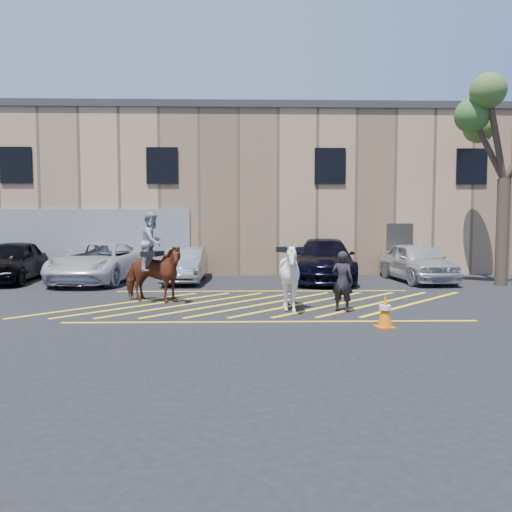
{
  "coord_description": "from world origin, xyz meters",
  "views": [
    {
      "loc": [
        -0.62,
        -14.02,
        2.29
      ],
      "look_at": [
        -0.27,
        0.2,
        1.3
      ],
      "focal_mm": 35.0,
      "sensor_mm": 36.0,
      "label": 1
    }
  ],
  "objects_px": {
    "traffic_cone": "(385,311)",
    "handler": "(342,281)",
    "car_silver_sedan": "(185,265)",
    "car_white_suv": "(417,262)",
    "car_black_suv": "(10,261)",
    "car_white_pickup": "(99,262)",
    "mounted_bay": "(153,266)",
    "tree": "(506,124)",
    "saddled_white": "(290,276)",
    "car_blue_suv": "(324,260)"
  },
  "relations": [
    {
      "from": "car_white_pickup",
      "to": "car_black_suv",
      "type": "bearing_deg",
      "value": -177.12
    },
    {
      "from": "car_white_suv",
      "to": "saddled_white",
      "type": "height_order",
      "value": "saddled_white"
    },
    {
      "from": "car_white_pickup",
      "to": "car_white_suv",
      "type": "bearing_deg",
      "value": 5.13
    },
    {
      "from": "car_black_suv",
      "to": "car_white_suv",
      "type": "bearing_deg",
      "value": -6.49
    },
    {
      "from": "car_black_suv",
      "to": "mounted_bay",
      "type": "height_order",
      "value": "mounted_bay"
    },
    {
      "from": "handler",
      "to": "car_blue_suv",
      "type": "bearing_deg",
      "value": -65.39
    },
    {
      "from": "saddled_white",
      "to": "traffic_cone",
      "type": "relative_size",
      "value": 2.93
    },
    {
      "from": "car_white_suv",
      "to": "mounted_bay",
      "type": "height_order",
      "value": "mounted_bay"
    },
    {
      "from": "car_white_suv",
      "to": "car_silver_sedan",
      "type": "bearing_deg",
      "value": 175.62
    },
    {
      "from": "car_blue_suv",
      "to": "saddled_white",
      "type": "xyz_separation_m",
      "value": [
        -1.92,
        -6.42,
        0.09
      ]
    },
    {
      "from": "saddled_white",
      "to": "car_blue_suv",
      "type": "bearing_deg",
      "value": 73.35
    },
    {
      "from": "car_white_suv",
      "to": "tree",
      "type": "height_order",
      "value": "tree"
    },
    {
      "from": "car_blue_suv",
      "to": "tree",
      "type": "xyz_separation_m",
      "value": [
        6.11,
        -1.55,
        4.89
      ]
    },
    {
      "from": "car_white_pickup",
      "to": "car_blue_suv",
      "type": "xyz_separation_m",
      "value": [
        8.56,
        0.29,
        0.05
      ]
    },
    {
      "from": "car_silver_sedan",
      "to": "handler",
      "type": "bearing_deg",
      "value": -52.43
    },
    {
      "from": "car_black_suv",
      "to": "saddled_white",
      "type": "xyz_separation_m",
      "value": [
        10.0,
        -6.28,
        0.1
      ]
    },
    {
      "from": "car_black_suv",
      "to": "car_white_pickup",
      "type": "xyz_separation_m",
      "value": [
        3.37,
        -0.15,
        -0.04
      ]
    },
    {
      "from": "car_white_pickup",
      "to": "car_white_suv",
      "type": "distance_m",
      "value": 12.05
    },
    {
      "from": "mounted_bay",
      "to": "traffic_cone",
      "type": "xyz_separation_m",
      "value": [
        5.61,
        -3.53,
        -0.66
      ]
    },
    {
      "from": "traffic_cone",
      "to": "handler",
      "type": "bearing_deg",
      "value": 105.29
    },
    {
      "from": "car_blue_suv",
      "to": "traffic_cone",
      "type": "xyz_separation_m",
      "value": [
        -0.07,
        -8.57,
        -0.44
      ]
    },
    {
      "from": "car_white_suv",
      "to": "saddled_white",
      "type": "distance_m",
      "value": 8.14
    },
    {
      "from": "car_silver_sedan",
      "to": "car_white_suv",
      "type": "height_order",
      "value": "car_white_suv"
    },
    {
      "from": "car_silver_sedan",
      "to": "mounted_bay",
      "type": "distance_m",
      "value": 4.75
    },
    {
      "from": "car_black_suv",
      "to": "traffic_cone",
      "type": "bearing_deg",
      "value": -41.14
    },
    {
      "from": "car_black_suv",
      "to": "traffic_cone",
      "type": "distance_m",
      "value": 14.55
    },
    {
      "from": "car_silver_sedan",
      "to": "car_white_suv",
      "type": "relative_size",
      "value": 0.9
    },
    {
      "from": "car_black_suv",
      "to": "tree",
      "type": "relative_size",
      "value": 0.64
    },
    {
      "from": "car_white_pickup",
      "to": "car_blue_suv",
      "type": "bearing_deg",
      "value": 7.34
    },
    {
      "from": "tree",
      "to": "traffic_cone",
      "type": "bearing_deg",
      "value": -131.38
    },
    {
      "from": "car_white_pickup",
      "to": "car_blue_suv",
      "type": "height_order",
      "value": "car_blue_suv"
    },
    {
      "from": "car_white_pickup",
      "to": "saddled_white",
      "type": "bearing_deg",
      "value": -37.34
    },
    {
      "from": "car_silver_sedan",
      "to": "mounted_bay",
      "type": "bearing_deg",
      "value": -93.66
    },
    {
      "from": "tree",
      "to": "car_white_suv",
      "type": "bearing_deg",
      "value": 155.18
    },
    {
      "from": "car_silver_sedan",
      "to": "car_white_suv",
      "type": "xyz_separation_m",
      "value": [
        8.81,
        -0.03,
        0.1
      ]
    },
    {
      "from": "saddled_white",
      "to": "tree",
      "type": "xyz_separation_m",
      "value": [
        8.03,
        4.87,
        4.8
      ]
    },
    {
      "from": "car_black_suv",
      "to": "car_white_pickup",
      "type": "distance_m",
      "value": 3.37
    },
    {
      "from": "tree",
      "to": "car_white_pickup",
      "type": "bearing_deg",
      "value": 175.08
    },
    {
      "from": "car_white_pickup",
      "to": "handler",
      "type": "distance_m",
      "value": 10.15
    },
    {
      "from": "tree",
      "to": "handler",
      "type": "bearing_deg",
      "value": -143.04
    },
    {
      "from": "car_black_suv",
      "to": "car_blue_suv",
      "type": "xyz_separation_m",
      "value": [
        11.92,
        0.15,
        0.01
      ]
    },
    {
      "from": "handler",
      "to": "mounted_bay",
      "type": "bearing_deg",
      "value": 12.71
    },
    {
      "from": "car_black_suv",
      "to": "handler",
      "type": "bearing_deg",
      "value": -35.47
    },
    {
      "from": "car_blue_suv",
      "to": "mounted_bay",
      "type": "relative_size",
      "value": 2.17
    },
    {
      "from": "saddled_white",
      "to": "tree",
      "type": "bearing_deg",
      "value": 31.22
    },
    {
      "from": "car_white_pickup",
      "to": "handler",
      "type": "bearing_deg",
      "value": -33.07
    },
    {
      "from": "car_white_pickup",
      "to": "traffic_cone",
      "type": "height_order",
      "value": "car_white_pickup"
    },
    {
      "from": "car_white_suv",
      "to": "traffic_cone",
      "type": "xyz_separation_m",
      "value": [
        -3.56,
        -8.22,
        -0.38
      ]
    },
    {
      "from": "car_white_pickup",
      "to": "saddled_white",
      "type": "relative_size",
      "value": 2.51
    },
    {
      "from": "saddled_white",
      "to": "traffic_cone",
      "type": "xyz_separation_m",
      "value": [
        1.85,
        -2.15,
        -0.52
      ]
    }
  ]
}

